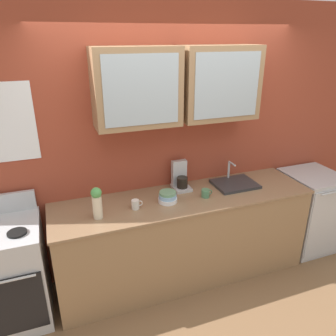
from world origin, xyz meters
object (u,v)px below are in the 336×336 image
Objects in this scene: sink_faucet at (235,183)px; coffee_maker at (180,178)px; bowl_stack at (168,197)px; cup_near_sink at (206,193)px; dishwasher at (309,210)px; cup_near_bowls at (136,204)px; vase at (97,202)px; stove_range at (10,274)px.

coffee_maker reaches higher than sink_faucet.
cup_near_sink is (0.38, -0.04, -0.01)m from bowl_stack.
cup_near_bowls is at bearing -178.76° from dishwasher.
sink_faucet is 4.18× the size of cup_near_bowls.
bowl_stack is 0.33m from coffee_maker.
coffee_maker reaches higher than vase.
bowl_stack is 0.39m from cup_near_sink.
stove_range is 3.26m from dishwasher.
cup_near_sink is 0.70m from cup_near_bowls.
bowl_stack is at bearing 4.09° from cup_near_bowls.
vase is (0.79, -0.09, 0.61)m from stove_range.
cup_near_bowls is at bearing -175.91° from bowl_stack.
bowl_stack is 0.63× the size of vase.
stove_range is 1.54m from bowl_stack.
bowl_stack is at bearing -172.76° from sink_faucet.
sink_faucet is at bearing 18.46° from cup_near_sink.
bowl_stack reaches higher than cup_near_bowls.
stove_range is 6.15× the size of bowl_stack.
cup_near_sink is at bearing -1.06° from cup_near_bowls.
vase reaches higher than stove_range.
cup_near_sink is 0.39× the size of coffee_maker.
coffee_maker is at bearing 7.13° from stove_range.
sink_faucet is (2.25, 0.07, 0.48)m from stove_range.
cup_near_bowls is 0.11× the size of dishwasher.
cup_near_sink is at bearing -1.97° from stove_range.
dishwasher is (3.26, -0.00, -0.01)m from stove_range.
sink_faucet is 2.44× the size of bowl_stack.
sink_faucet is 1.53× the size of vase.
stove_range is 1.90m from cup_near_sink.
coffee_maker is (-0.16, 0.27, 0.07)m from cup_near_sink.
dishwasher is (2.12, 0.05, -0.51)m from cup_near_bowls.
cup_near_sink is at bearing -161.54° from sink_faucet.
coffee_maker is (0.55, 0.26, 0.06)m from cup_near_bowls.
coffee_maker reaches higher than cup_near_sink.
bowl_stack is 1.60× the size of cup_near_sink.
coffee_maker is at bearing 172.26° from dishwasher.
bowl_stack is at bearing 174.64° from cup_near_sink.
sink_faucet is 1.12m from cup_near_bowls.
stove_range is 1.24m from cup_near_bowls.
dishwasher is (2.47, 0.09, -0.62)m from vase.
coffee_maker is at bearing 46.21° from bowl_stack.
cup_near_bowls is at bearing -173.66° from sink_faucet.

